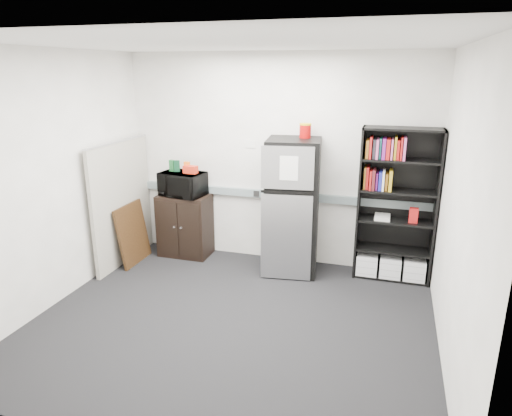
# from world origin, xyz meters

# --- Properties ---
(floor) EXTENTS (4.00, 4.00, 0.00)m
(floor) POSITION_xyz_m (0.00, 0.00, 0.00)
(floor) COLOR black
(floor) RESTS_ON ground
(wall_back) EXTENTS (4.00, 0.02, 2.70)m
(wall_back) POSITION_xyz_m (0.00, 1.75, 1.35)
(wall_back) COLOR silver
(wall_back) RESTS_ON floor
(wall_right) EXTENTS (0.02, 3.50, 2.70)m
(wall_right) POSITION_xyz_m (2.00, 0.00, 1.35)
(wall_right) COLOR silver
(wall_right) RESTS_ON floor
(wall_left) EXTENTS (0.02, 3.50, 2.70)m
(wall_left) POSITION_xyz_m (-2.00, 0.00, 1.35)
(wall_left) COLOR silver
(wall_left) RESTS_ON floor
(ceiling) EXTENTS (4.00, 3.50, 0.02)m
(ceiling) POSITION_xyz_m (0.00, 0.00, 2.70)
(ceiling) COLOR white
(ceiling) RESTS_ON wall_back
(electrical_raceway) EXTENTS (3.92, 0.05, 0.10)m
(electrical_raceway) POSITION_xyz_m (0.00, 1.72, 0.90)
(electrical_raceway) COLOR gray
(electrical_raceway) RESTS_ON wall_back
(wall_note) EXTENTS (0.14, 0.00, 0.10)m
(wall_note) POSITION_xyz_m (-0.35, 1.74, 1.55)
(wall_note) COLOR white
(wall_note) RESTS_ON wall_back
(bookshelf) EXTENTS (0.90, 0.34, 1.85)m
(bookshelf) POSITION_xyz_m (1.53, 1.57, 0.91)
(bookshelf) COLOR black
(bookshelf) RESTS_ON floor
(cubicle_partition) EXTENTS (0.06, 1.30, 1.62)m
(cubicle_partition) POSITION_xyz_m (-1.90, 1.08, 0.81)
(cubicle_partition) COLOR gray
(cubicle_partition) RESTS_ON floor
(cabinet) EXTENTS (0.68, 0.46, 0.86)m
(cabinet) POSITION_xyz_m (-1.22, 1.50, 0.43)
(cabinet) COLOR black
(cabinet) RESTS_ON floor
(microwave) EXTENTS (0.62, 0.47, 0.32)m
(microwave) POSITION_xyz_m (-1.22, 1.48, 1.01)
(microwave) COLOR black
(microwave) RESTS_ON cabinet
(snack_box_a) EXTENTS (0.08, 0.07, 0.15)m
(snack_box_a) POSITION_xyz_m (-1.37, 1.52, 1.25)
(snack_box_a) COLOR #1A5C2B
(snack_box_a) RESTS_ON microwave
(snack_box_b) EXTENTS (0.08, 0.07, 0.15)m
(snack_box_b) POSITION_xyz_m (-1.30, 1.52, 1.25)
(snack_box_b) COLOR #0C371F
(snack_box_b) RESTS_ON microwave
(snack_box_c) EXTENTS (0.07, 0.05, 0.14)m
(snack_box_c) POSITION_xyz_m (-1.16, 1.52, 1.24)
(snack_box_c) COLOR orange
(snack_box_c) RESTS_ON microwave
(snack_bag) EXTENTS (0.19, 0.12, 0.10)m
(snack_bag) POSITION_xyz_m (-1.09, 1.47, 1.22)
(snack_bag) COLOR red
(snack_bag) RESTS_ON microwave
(refrigerator) EXTENTS (0.71, 0.74, 1.69)m
(refrigerator) POSITION_xyz_m (0.30, 1.42, 0.84)
(refrigerator) COLOR black
(refrigerator) RESTS_ON floor
(coffee_can) EXTENTS (0.14, 0.14, 0.19)m
(coffee_can) POSITION_xyz_m (0.41, 1.55, 1.79)
(coffee_can) COLOR #9C0707
(coffee_can) RESTS_ON refrigerator
(framed_poster) EXTENTS (0.15, 0.62, 0.79)m
(framed_poster) POSITION_xyz_m (-1.77, 1.06, 0.40)
(framed_poster) COLOR black
(framed_poster) RESTS_ON floor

